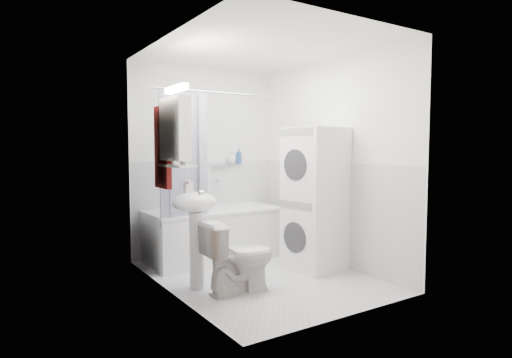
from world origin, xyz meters
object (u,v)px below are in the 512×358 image
toilet (239,257)px  bathtub (214,231)px  washer_dryer (315,199)px  sink (195,217)px

toilet → bathtub: bearing=-13.9°
toilet → washer_dryer: bearing=-75.6°
bathtub → washer_dryer: bearing=-53.3°
bathtub → sink: sink is taller
sink → washer_dryer: 1.44m
sink → washer_dryer: washer_dryer is taller
bathtub → sink: (-0.68, -0.92, 0.36)m
washer_dryer → toilet: bearing=-174.5°
sink → washer_dryer: bearing=-3.6°
sink → toilet: 0.57m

